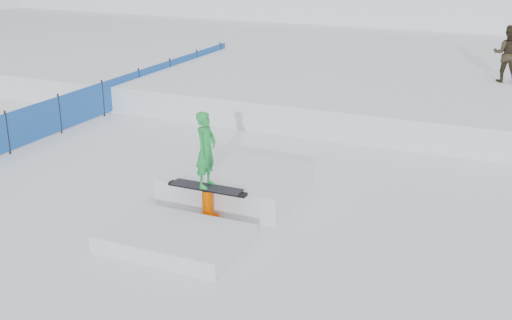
% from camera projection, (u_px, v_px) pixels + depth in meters
% --- Properties ---
extents(ground, '(120.00, 120.00, 0.00)m').
position_uv_depth(ground, '(181.00, 253.00, 10.89)').
color(ground, white).
extents(snow_berm, '(60.00, 14.00, 2.40)m').
position_uv_depth(snow_berm, '(449.00, 7.00, 36.33)').
color(snow_berm, white).
rests_on(snow_berm, ground).
extents(snow_midrise, '(50.00, 18.00, 0.80)m').
position_uv_depth(snow_midrise, '(393.00, 65.00, 24.54)').
color(snow_midrise, white).
rests_on(snow_midrise, ground).
extents(safety_fence, '(0.05, 16.00, 1.10)m').
position_uv_depth(safety_fence, '(103.00, 98.00, 18.89)').
color(safety_fence, '#1D53A7').
rests_on(safety_fence, ground).
extents(walker_olive, '(0.85, 0.66, 1.74)m').
position_uv_depth(walker_olive, '(507.00, 54.00, 19.56)').
color(walker_olive, '#2C2417').
rests_on(walker_olive, snow_midrise).
extents(jib_rail_feature, '(2.60, 4.40, 2.11)m').
position_uv_depth(jib_rail_feature, '(221.00, 194.00, 12.55)').
color(jib_rail_feature, white).
rests_on(jib_rail_feature, ground).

